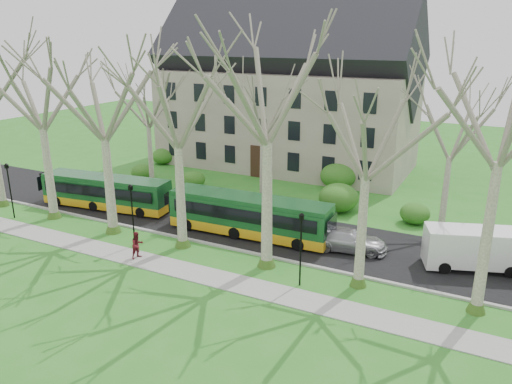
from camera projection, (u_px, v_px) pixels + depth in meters
ground at (219, 258)px, 31.94m from camera, size 120.00×120.00×0.00m
sidewalk at (197, 274)px, 29.82m from camera, size 70.00×2.00×0.06m
road at (258, 229)px, 36.60m from camera, size 80.00×8.00×0.06m
curb at (230, 248)px, 33.20m from camera, size 80.00×0.25×0.14m
building at (286, 90)px, 52.46m from camera, size 26.50×12.20×16.00m
tree_row_verge at (219, 150)px, 30.07m from camera, size 49.00×7.00×14.00m
tree_row_far at (274, 134)px, 40.03m from camera, size 33.00×7.00×12.00m
lamp_row at (209, 226)px, 30.32m from camera, size 36.22×0.22×4.30m
hedges at (254, 179)px, 45.54m from camera, size 30.60×8.60×2.00m
bus_lead at (106, 192)px, 40.58m from camera, size 11.14×3.61×2.73m
bus_follow at (249, 215)px, 35.06m from camera, size 11.80×2.89×2.93m
sedan at (349, 240)px, 32.75m from camera, size 5.23×2.84×1.44m
van_a at (475, 249)px, 30.04m from camera, size 6.16×3.88×2.53m
pedestrian_b at (137, 245)px, 31.59m from camera, size 0.87×1.00×1.75m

